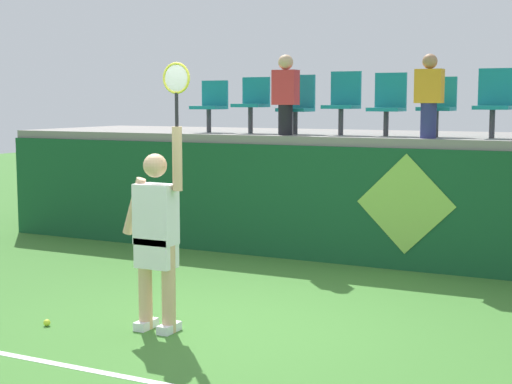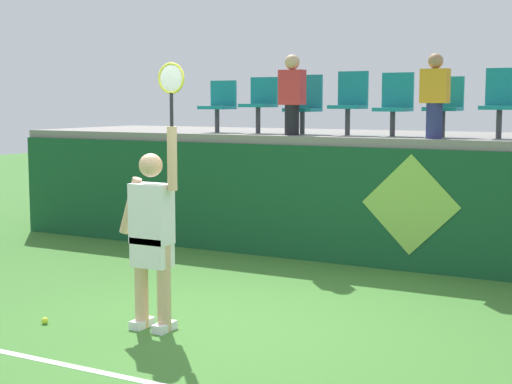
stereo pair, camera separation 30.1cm
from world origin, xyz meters
The scene contains 16 objects.
ground_plane centered at (0.00, 0.00, 0.00)m, with size 40.00×40.00×0.00m, color #3D752D.
court_back_wall centered at (0.00, 3.29, 0.77)m, with size 11.25×0.20×1.55m, color #144C28.
spectator_platform centered at (0.00, 4.62, 1.61)m, with size 11.25×2.75×0.12m, color gray.
court_baseline_stripe centered at (0.00, -1.54, 0.00)m, with size 10.12×0.08×0.01m, color white.
tennis_player centered at (-0.53, -0.38, 0.93)m, with size 0.75×0.26×2.48m.
tennis_ball centered at (-1.56, -0.74, 0.03)m, with size 0.07×0.07×0.07m, color #D1E533.
stadium_chair_0 centered at (-2.42, 3.95, 2.10)m, with size 0.44×0.42×0.78m.
stadium_chair_1 centered at (-1.72, 3.95, 2.13)m, with size 0.44×0.42×0.82m.
stadium_chair_2 centered at (-1.00, 3.96, 2.11)m, with size 0.44×0.42×0.84m.
stadium_chair_3 centered at (-0.32, 3.96, 2.15)m, with size 0.44×0.42×0.88m.
stadium_chair_4 centered at (0.33, 3.96, 2.12)m, with size 0.44×0.42×0.85m.
stadium_chair_5 centered at (1.00, 3.96, 2.10)m, with size 0.44×0.42×0.79m.
stadium_chair_6 centered at (1.72, 3.96, 2.15)m, with size 0.44×0.42×0.89m.
spectator_0 centered at (-1.00, 3.54, 2.25)m, with size 0.34×0.21×1.10m.
spectator_1 centered at (1.00, 3.49, 2.22)m, with size 0.34×0.20×1.06m.
wall_signage_mount centered at (0.82, 3.19, 0.00)m, with size 1.27×0.01×1.49m.
Camera 2 is at (3.73, -6.19, 2.14)m, focal length 54.74 mm.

